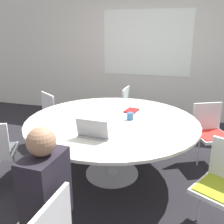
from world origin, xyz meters
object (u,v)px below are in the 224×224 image
object	(u,v)px
chair_4	(56,113)
spiral_notebook	(132,111)
chair_2	(210,129)
coffee_cup	(130,116)
person_0	(44,192)
chair_3	(133,107)
laptop	(94,132)

from	to	relation	value
chair_4	spiral_notebook	world-z (taller)	chair_4
chair_2	spiral_notebook	bearing A→B (deg)	-11.40
coffee_cup	chair_2	bearing A→B (deg)	31.48
coffee_cup	person_0	bearing A→B (deg)	-100.78
chair_4	coffee_cup	world-z (taller)	chair_4
chair_2	coffee_cup	distance (m)	1.21
spiral_notebook	chair_3	bearing A→B (deg)	100.75
chair_3	person_0	world-z (taller)	person_0
chair_4	spiral_notebook	size ratio (longest dim) A/B	3.63
person_0	chair_4	bearing A→B (deg)	29.41
person_0	chair_3	bearing A→B (deg)	1.45
laptop	spiral_notebook	world-z (taller)	laptop
chair_2	person_0	xyz separation A→B (m)	(-1.29, -2.13, 0.20)
chair_4	person_0	distance (m)	2.45
chair_3	coffee_cup	distance (m)	1.38
spiral_notebook	coffee_cup	bearing A→B (deg)	-80.49
chair_3	chair_4	distance (m)	1.33
chair_3	chair_2	bearing A→B (deg)	61.81
chair_4	coffee_cup	size ratio (longest dim) A/B	9.62
spiral_notebook	chair_2	bearing A→B (deg)	15.07
person_0	laptop	size ratio (longest dim) A/B	3.46
chair_4	laptop	bearing A→B (deg)	-13.42
chair_3	chair_4	size ratio (longest dim) A/B	1.00
chair_4	laptop	world-z (taller)	laptop
chair_2	chair_4	distance (m)	2.40
chair_4	person_0	size ratio (longest dim) A/B	0.71
chair_4	coffee_cup	distance (m)	1.58
chair_3	chair_4	bearing A→B (deg)	-58.60
chair_2	laptop	world-z (taller)	laptop
chair_2	chair_3	size ratio (longest dim) A/B	1.00
laptop	spiral_notebook	distance (m)	0.97
chair_2	chair_3	world-z (taller)	same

